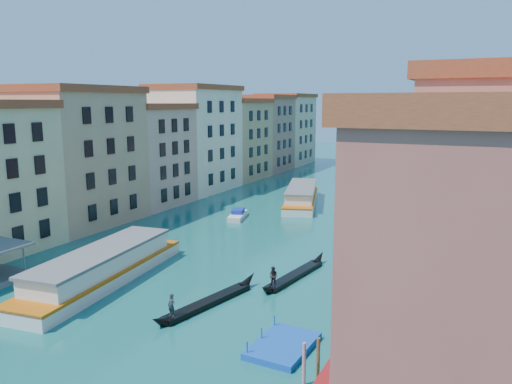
% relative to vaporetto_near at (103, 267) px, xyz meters
% --- Properties ---
extents(left_bank_palazzos, '(12.80, 128.40, 21.00)m').
position_rel_vaporetto_near_xyz_m(left_bank_palazzos, '(-20.00, 42.87, 8.20)').
color(left_bank_palazzos, beige).
rests_on(left_bank_palazzos, ground).
extents(right_bank_palazzos, '(12.80, 128.40, 21.00)m').
position_rel_vaporetto_near_xyz_m(right_bank_palazzos, '(36.00, 43.19, 8.24)').
color(right_bank_palazzos, '#A1483E').
rests_on(right_bank_palazzos, ground).
extents(quay, '(4.00, 140.00, 1.00)m').
position_rel_vaporetto_near_xyz_m(quay, '(28.00, 43.19, -1.01)').
color(quay, gray).
rests_on(quay, ground).
extents(restaurant_awnings, '(3.20, 44.55, 3.12)m').
position_rel_vaporetto_near_xyz_m(restaurant_awnings, '(28.19, 1.19, 1.48)').
color(restaurant_awnings, maroon).
rests_on(restaurant_awnings, ground).
extents(mooring_poles_right, '(1.44, 54.24, 3.20)m').
position_rel_vaporetto_near_xyz_m(mooring_poles_right, '(25.10, 6.99, -0.21)').
color(mooring_poles_right, '#4F341B').
rests_on(mooring_poles_right, ground).
extents(vaporetto_near, '(7.65, 22.94, 3.35)m').
position_rel_vaporetto_near_xyz_m(vaporetto_near, '(0.00, 0.00, 0.00)').
color(vaporetto_near, silver).
rests_on(vaporetto_near, ground).
extents(vaporetto_far, '(10.93, 22.13, 3.22)m').
position_rel_vaporetto_near_xyz_m(vaporetto_far, '(4.29, 45.14, -0.06)').
color(vaporetto_far, silver).
rests_on(vaporetto_far, ground).
extents(gondola_fore, '(3.90, 13.38, 2.69)m').
position_rel_vaporetto_near_xyz_m(gondola_fore, '(12.49, -0.51, -1.05)').
color(gondola_fore, black).
rests_on(gondola_fore, ground).
extents(gondola_right, '(2.89, 13.10, 2.62)m').
position_rel_vaporetto_near_xyz_m(gondola_right, '(16.86, 9.10, -1.01)').
color(gondola_right, black).
rests_on(gondola_right, ground).
extents(gondola_far, '(5.32, 10.41, 1.57)m').
position_rel_vaporetto_near_xyz_m(gondola_far, '(20.35, 25.68, -1.19)').
color(gondola_far, black).
rests_on(gondola_far, ground).
extents(motorboat_mid, '(3.74, 6.68, 1.32)m').
position_rel_vaporetto_near_xyz_m(motorboat_mid, '(-0.73, 30.44, -0.99)').
color(motorboat_mid, silver).
rests_on(motorboat_mid, ground).
extents(motorboat_far, '(4.33, 7.76, 1.53)m').
position_rel_vaporetto_near_xyz_m(motorboat_far, '(11.23, 54.77, -0.91)').
color(motorboat_far, silver).
rests_on(motorboat_far, ground).
extents(blue_dock, '(4.08, 5.91, 0.48)m').
position_rel_vaporetto_near_xyz_m(blue_dock, '(21.50, -4.99, -1.27)').
color(blue_dock, '#124CB8').
rests_on(blue_dock, ground).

